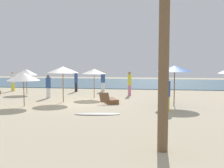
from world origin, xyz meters
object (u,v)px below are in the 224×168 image
object	(u,v)px
umbrella_1	(63,70)
surfboard	(97,114)
person_1	(76,81)
person_5	(48,86)
umbrella_3	(23,76)
umbrella_5	(175,69)
umbrella_2	(26,72)
person_0	(13,81)
lounger_1	(110,100)
umbrella_0	(94,71)
person_2	(167,94)
person_4	(103,81)
person_3	(130,83)

from	to	relation	value
umbrella_1	surfboard	distance (m)	5.20
person_1	person_5	xyz separation A→B (m)	(-0.75, -4.31, -0.09)
person_1	person_5	world-z (taller)	person_1
umbrella_3	surfboard	size ratio (longest dim) A/B	0.86
person_5	umbrella_5	bearing A→B (deg)	-14.03
umbrella_2	person_0	distance (m)	3.09
person_0	person_1	xyz separation A→B (m)	(5.71, 0.40, 0.05)
umbrella_3	surfboard	xyz separation A→B (m)	(4.70, -1.74, -1.69)
umbrella_1	lounger_1	xyz separation A→B (m)	(3.06, 0.01, -1.90)
umbrella_3	umbrella_5	bearing A→B (deg)	9.92
umbrella_0	person_2	world-z (taller)	umbrella_0
person_0	surfboard	bearing A→B (deg)	-43.82
lounger_1	person_1	size ratio (longest dim) A/B	0.99
person_1	person_4	size ratio (longest dim) A/B	0.98
person_5	umbrella_0	bearing A→B (deg)	9.69
person_2	person_4	xyz separation A→B (m)	(-5.08, 8.85, 0.02)
person_2	person_4	world-z (taller)	person_4
umbrella_0	person_3	xyz separation A→B (m)	(2.37, 1.87, -0.94)
umbrella_0	umbrella_1	xyz separation A→B (m)	(-1.52, -2.24, 0.17)
lounger_1	person_5	size ratio (longest dim) A/B	1.07
person_5	surfboard	bearing A→B (deg)	-48.72
umbrella_2	surfboard	bearing A→B (deg)	-45.01
umbrella_2	person_4	distance (m)	6.43
person_1	surfboard	bearing A→B (deg)	-67.67
umbrella_5	surfboard	world-z (taller)	umbrella_5
lounger_1	umbrella_3	bearing A→B (deg)	-157.37
umbrella_2	umbrella_5	xyz separation A→B (m)	(11.29, -4.17, 0.40)
person_1	person_3	xyz separation A→B (m)	(4.84, -1.89, 0.04)
person_0	person_3	world-z (taller)	person_3
umbrella_0	person_0	size ratio (longest dim) A/B	1.20
umbrella_0	person_4	world-z (taller)	umbrella_0
umbrella_3	lounger_1	world-z (taller)	umbrella_3
lounger_1	person_1	distance (m)	7.24
umbrella_0	person_4	distance (m)	4.44
umbrella_1	person_1	xyz separation A→B (m)	(-0.95, 5.99, -1.14)
umbrella_5	person_2	xyz separation A→B (m)	(-0.51, -1.83, -1.27)
umbrella_5	surfboard	size ratio (longest dim) A/B	1.03
umbrella_0	person_3	bearing A→B (deg)	38.28
person_2	person_5	bearing A→B (deg)	153.85
umbrella_0	umbrella_2	world-z (taller)	umbrella_0
person_4	surfboard	xyz separation A→B (m)	(1.71, -10.27, -0.88)
person_4	person_5	world-z (taller)	person_4
umbrella_1	umbrella_2	bearing A→B (deg)	139.74
umbrella_0	person_5	world-z (taller)	umbrella_0
person_2	person_3	bearing A→B (deg)	111.46
umbrella_0	umbrella_1	bearing A→B (deg)	-124.24
person_0	person_5	distance (m)	6.31
person_1	person_2	xyz separation A→B (m)	(7.35, -8.28, -0.02)
person_1	person_5	distance (m)	4.37
umbrella_2	person_3	xyz separation A→B (m)	(8.27, 0.39, -0.80)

